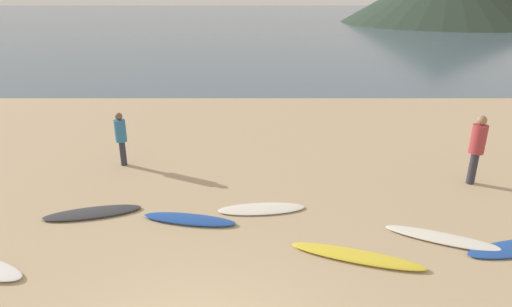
{
  "coord_description": "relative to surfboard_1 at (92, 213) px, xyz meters",
  "views": [
    {
      "loc": [
        0.9,
        -4.12,
        4.76
      ],
      "look_at": [
        0.9,
        6.67,
        0.6
      ],
      "focal_mm": 30.56,
      "sensor_mm": 36.0,
      "label": 1
    }
  ],
  "objects": [
    {
      "name": "ground_plane",
      "position": [
        2.75,
        5.55,
        -0.14
      ],
      "size": [
        120.0,
        120.0,
        0.2
      ],
      "primitive_type": "cube",
      "color": "tan",
      "rests_on": "ground"
    },
    {
      "name": "surfboard_1",
      "position": [
        0.0,
        0.0,
        0.0
      ],
      "size": [
        2.18,
        1.08,
        0.08
      ],
      "primitive_type": "ellipsoid",
      "rotation": [
        0.0,
        0.0,
        0.26
      ],
      "color": "#333338",
      "rests_on": "ground"
    },
    {
      "name": "person_1",
      "position": [
        -0.11,
        2.88,
        0.86
      ],
      "size": [
        0.31,
        0.31,
        1.54
      ],
      "rotation": [
        0.0,
        0.0,
        5.75
      ],
      "color": "#2D2D38",
      "rests_on": "ground"
    },
    {
      "name": "surfboard_3",
      "position": [
        3.77,
        0.2,
        -0.01
      ],
      "size": [
        2.04,
        0.78,
        0.06
      ],
      "primitive_type": "ellipsoid",
      "rotation": [
        0.0,
        0.0,
        0.1
      ],
      "color": "silver",
      "rests_on": "ground"
    },
    {
      "name": "surfboard_5",
      "position": [
        7.42,
        -1.07,
        0.0
      ],
      "size": [
        2.3,
        1.37,
        0.08
      ],
      "primitive_type": "ellipsoid",
      "rotation": [
        0.0,
        0.0,
        -0.42
      ],
      "color": "silver",
      "rests_on": "ground"
    },
    {
      "name": "surfboard_4",
      "position": [
        5.53,
        -1.68,
        0.01
      ],
      "size": [
        2.51,
        1.24,
        0.09
      ],
      "primitive_type": "ellipsoid",
      "rotation": [
        0.0,
        0.0,
        -0.33
      ],
      "color": "yellow",
      "rests_on": "ground"
    },
    {
      "name": "person_0",
      "position": [
        9.18,
        1.64,
        1.03
      ],
      "size": [
        0.37,
        0.37,
        1.81
      ],
      "rotation": [
        0.0,
        0.0,
        2.5
      ],
      "color": "#2D2D38",
      "rests_on": "ground"
    },
    {
      "name": "ocean_water",
      "position": [
        2.75,
        60.76,
        -0.04
      ],
      "size": [
        140.0,
        100.0,
        0.01
      ],
      "primitive_type": "cube",
      "color": "#475B6B",
      "rests_on": "ground"
    },
    {
      "name": "surfboard_2",
      "position": [
        2.2,
        -0.3,
        0.01
      ],
      "size": [
        2.12,
        0.86,
        0.09
      ],
      "primitive_type": "ellipsoid",
      "rotation": [
        0.0,
        0.0,
        -0.19
      ],
      "color": "#1E479E",
      "rests_on": "ground"
    }
  ]
}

